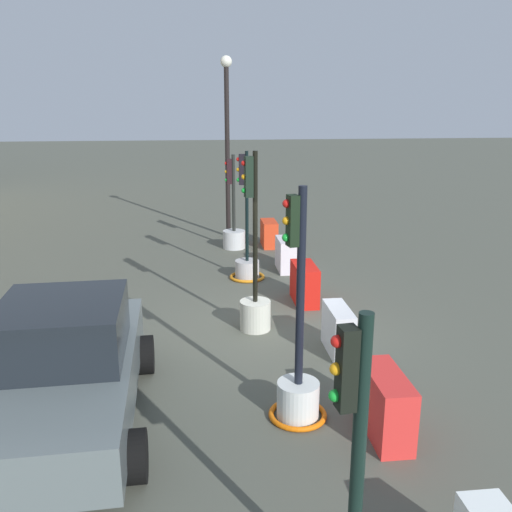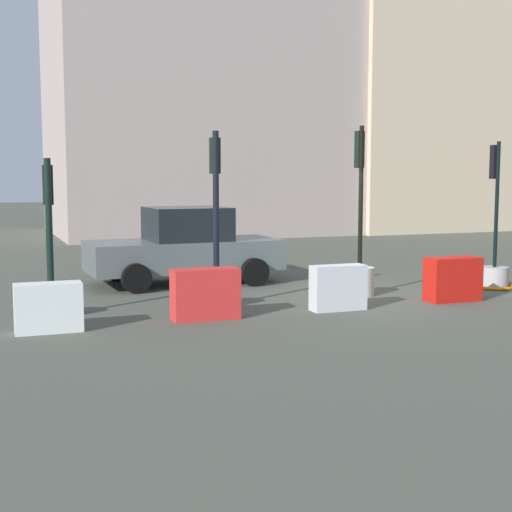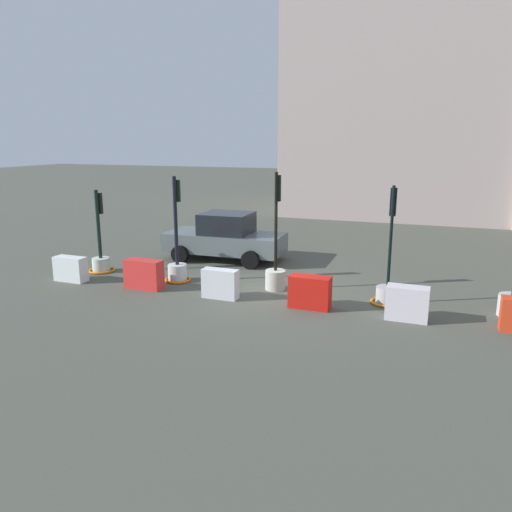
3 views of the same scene
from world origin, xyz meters
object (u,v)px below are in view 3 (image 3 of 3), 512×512
construction_barrier_0 (71,269)px  construction_barrier_4 (407,303)px  traffic_light_0 (101,257)px  traffic_light_3 (388,286)px  construction_barrier_2 (220,284)px  car_grey_saloon (225,238)px  construction_barrier_3 (310,292)px  construction_barrier_1 (144,274)px  traffic_light_2 (276,268)px  traffic_light_1 (177,263)px

construction_barrier_0 → construction_barrier_4: construction_barrier_4 is taller
traffic_light_0 → traffic_light_3: 9.29m
construction_barrier_2 → car_grey_saloon: car_grey_saloon is taller
traffic_light_0 → construction_barrier_0: size_ratio=2.64×
traffic_light_0 → construction_barrier_3: 7.52m
construction_barrier_1 → traffic_light_0: bearing=153.7°
traffic_light_2 → car_grey_saloon: traffic_light_2 is taller
construction_barrier_4 → construction_barrier_0: bearing=-179.8°
car_grey_saloon → traffic_light_2: bearing=-45.4°
construction_barrier_4 → car_grey_saloon: car_grey_saloon is taller
construction_barrier_2 → construction_barrier_4: 4.97m
traffic_light_2 → traffic_light_1: bearing=-176.3°
traffic_light_0 → traffic_light_2: size_ratio=0.80×
construction_barrier_1 → construction_barrier_4: (7.45, -0.06, -0.01)m
traffic_light_0 → construction_barrier_2: (4.90, -1.26, -0.08)m
car_grey_saloon → construction_barrier_4: bearing=-32.4°
traffic_light_0 → construction_barrier_2: size_ratio=2.69×
traffic_light_3 → construction_barrier_3: bearing=-150.2°
construction_barrier_2 → construction_barrier_3: size_ratio=0.94×
traffic_light_3 → construction_barrier_0: 9.52m
traffic_light_0 → construction_barrier_4: (9.86, -1.25, -0.07)m
construction_barrier_0 → traffic_light_1: bearing=20.2°
construction_barrier_3 → construction_barrier_4: size_ratio=1.06×
construction_barrier_0 → construction_barrier_1: size_ratio=0.90×
construction_barrier_1 → construction_barrier_4: bearing=-0.5°
traffic_light_1 → traffic_light_3: 6.34m
construction_barrier_3 → construction_barrier_2: bearing=-178.8°
traffic_light_2 → traffic_light_3: 3.22m
construction_barrier_0 → construction_barrier_4: (10.03, 0.03, 0.04)m
traffic_light_0 → traffic_light_1: traffic_light_1 is taller
traffic_light_0 → construction_barrier_2: traffic_light_0 is taller
traffic_light_3 → construction_barrier_0: (-9.45, -1.15, -0.10)m
construction_barrier_2 → traffic_light_2: bearing=48.2°
construction_barrier_1 → construction_barrier_2: construction_barrier_1 is taller
construction_barrier_0 → construction_barrier_3: construction_barrier_3 is taller
traffic_light_0 → construction_barrier_4: traffic_light_0 is taller
traffic_light_0 → car_grey_saloon: size_ratio=0.63×
traffic_light_3 → traffic_light_2: bearing=176.4°
traffic_light_3 → construction_barrier_2: bearing=-165.7°
construction_barrier_2 → construction_barrier_3: bearing=1.2°
traffic_light_2 → construction_barrier_4: 4.01m
construction_barrier_4 → construction_barrier_1: bearing=179.5°
traffic_light_1 → construction_barrier_2: (1.95, -1.12, -0.17)m
traffic_light_2 → traffic_light_3: (3.21, -0.20, -0.18)m
traffic_light_2 → construction_barrier_1: bearing=-161.1°
traffic_light_3 → construction_barrier_4: (0.57, -1.12, -0.06)m
traffic_light_2 → traffic_light_0: bearing=-179.4°
car_grey_saloon → traffic_light_1: bearing=-94.9°
traffic_light_1 → construction_barrier_0: traffic_light_1 is taller
traffic_light_3 → traffic_light_0: bearing=179.2°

